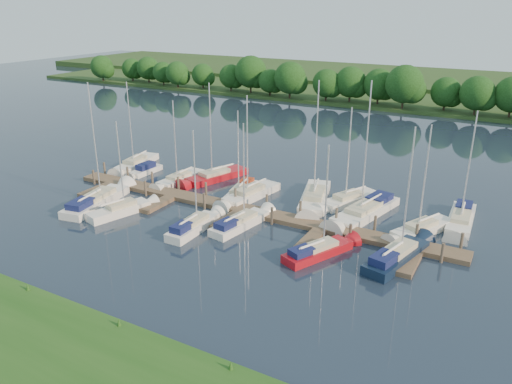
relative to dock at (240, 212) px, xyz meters
The scene contains 24 objects.
ground 7.31m from the dock, 90.00° to the right, with size 260.00×260.00×0.00m, color #181F30.
near_bank 23.31m from the dock, 90.00° to the right, with size 90.00×10.00×0.50m, color #1E4C15.
dock is the anchor object (origin of this frame).
mooring_pilings 1.19m from the dock, 90.00° to the left, with size 38.24×2.84×2.00m.
far_shore 67.69m from the dock, 90.00° to the left, with size 180.00×30.00×0.60m, color #243C17.
distant_hill 92.69m from the dock, 90.00° to the left, with size 220.00×40.00×1.40m, color #355425.
treeline 54.85m from the dock, 91.74° to the left, with size 143.90×9.83×8.21m.
sailboat_n_0 19.23m from the dock, 161.43° to the left, with size 3.05×8.30×10.52m.
motorboat 16.30m from the dock, 162.77° to the left, with size 1.59×4.81×1.49m.
sailboat_n_2 11.21m from the dock, 157.57° to the left, with size 2.10×7.36×9.34m.
sailboat_n_3 10.05m from the dock, 137.55° to the left, with size 4.37×8.71×11.09m.
sailboat_n_4 4.79m from the dock, 120.95° to the left, with size 2.80×7.23×9.13m.
sailboat_n_5 4.00m from the dock, 107.53° to the left, with size 3.11×8.48×10.82m.
sailboat_n_6 7.68m from the dock, 50.31° to the left, with size 4.44×9.80×12.39m.
sailboat_n_7 10.66m from the dock, 42.28° to the left, with size 4.50×7.53×9.98m.
sailboat_n_8 11.34m from the dock, 26.56° to the left, with size 4.29×10.31×12.84m.
sailboat_n_9 15.97m from the dock, 13.53° to the left, with size 4.53×7.49×9.89m.
sailboat_n_10 19.72m from the dock, 22.45° to the left, with size 2.26×8.36×10.57m.
sailboat_s_0 14.12m from the dock, 161.10° to the right, with size 3.58×9.65×12.12m.
sailboat_s_1 10.99m from the dock, 151.28° to the right, with size 3.29×6.96×9.16m.
sailboat_s_2 5.27m from the dock, 108.16° to the right, with size 1.67×6.92×9.15m.
sailboat_s_3 2.76m from the dock, 57.69° to the right, with size 2.77×7.48×9.55m.
sailboat_s_4 10.29m from the dock, 22.56° to the right, with size 4.13×6.96×9.16m.
sailboat_s_5 15.18m from the dock, ahead, with size 3.61×8.42×10.80m.
Camera 1 is at (21.88, -29.25, 18.39)m, focal length 35.00 mm.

